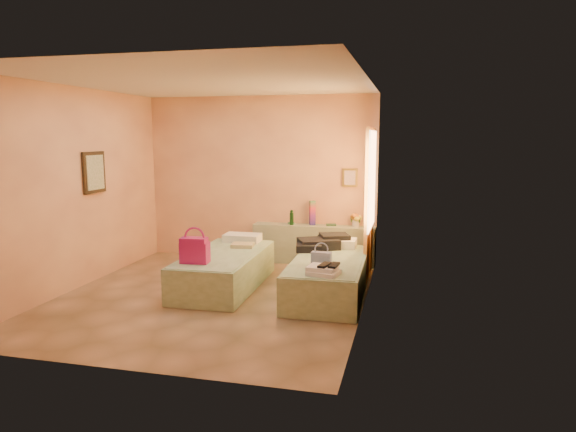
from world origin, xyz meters
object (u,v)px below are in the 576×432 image
Objects in this scene: bed_right at (329,277)px; water_bottle at (292,218)px; magenta_handbag at (195,250)px; towel_stack at (324,271)px; bed_left at (225,270)px; headboard_ledge at (314,244)px; blue_handbag at (321,258)px; flower_vase at (356,219)px; green_book at (331,225)px.

bed_right is 1.96m from water_bottle.
bed_right is at bearing 14.96° from magenta_handbag.
bed_left is at bearing 152.42° from towel_stack.
headboard_ledge is 5.86× the size of towel_stack.
water_bottle is 0.95× the size of blue_handbag.
headboard_ledge is at bearing 103.33° from towel_stack.
bed_left is 1.81m from water_bottle.
water_bottle reaches higher than headboard_ledge.
flower_vase is (0.17, 1.70, 0.53)m from bed_right.
blue_handbag reaches higher than bed_left.
blue_handbag is at bearing -76.66° from headboard_ledge.
flower_vase reaches higher than bed_right.
blue_handbag is at bearing 103.29° from towel_stack.
magenta_handbag is (-0.76, -2.25, -0.10)m from water_bottle.
green_book reaches higher than bed_left.
bed_left is 8.41× the size of water_bottle.
water_bottle is at bearing 173.40° from green_book.
headboard_ledge reaches higher than bed_left.
magenta_handbag is at bearing -161.29° from bed_right.
bed_right is at bearing -95.62° from flower_vase.
magenta_handbag is at bearing -116.22° from headboard_ledge.
towel_stack is at bearing -28.62° from bed_left.
water_bottle is at bearing 68.91° from bed_left.
headboard_ledge is 0.83m from flower_vase.
magenta_handbag is at bearing -128.41° from flower_vase.
towel_stack reaches higher than bed_left.
green_book is (1.25, 1.70, 0.41)m from bed_left.
headboard_ledge is 12.56× the size of green_book.
headboard_ledge reaches higher than towel_stack.
towel_stack is at bearing -86.47° from bed_right.
magenta_handbag is 1.73m from towel_stack.
blue_handbag is (1.44, -0.33, 0.33)m from bed_left.
bed_right is 7.95× the size of blue_handbag.
green_book is 0.47× the size of towel_stack.
green_book is at bearing 7.74° from headboard_ledge.
towel_stack is at bearing -72.97° from blue_handbag.
flower_vase reaches higher than headboard_ledge.
bed_right is at bearing -61.59° from water_bottle.
water_bottle is at bearing 111.49° from towel_stack.
flower_vase is (0.69, 0.00, 0.46)m from headboard_ledge.
bed_right is (1.49, -0.03, 0.00)m from bed_left.
magenta_handbag is at bearing -108.56° from water_bottle.
bed_left is at bearing -110.05° from water_bottle.
bed_right is 5.71× the size of towel_stack.
blue_handbag is (0.19, -2.04, -0.08)m from green_book.
water_bottle is at bearing -177.62° from flower_vase.
flower_vase is 2.94m from magenta_handbag.
blue_handbag is (-0.22, -2.00, -0.20)m from flower_vase.
green_book is at bearing 52.70° from bed_left.
magenta_handbag is at bearing -134.63° from green_book.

